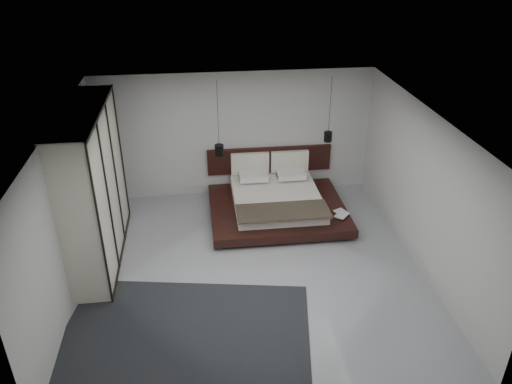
{
  "coord_description": "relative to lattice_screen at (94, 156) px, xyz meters",
  "views": [
    {
      "loc": [
        -0.81,
        -7.21,
        5.45
      ],
      "look_at": [
        0.23,
        1.2,
        0.92
      ],
      "focal_mm": 35.0,
      "sensor_mm": 36.0,
      "label": 1
    }
  ],
  "objects": [
    {
      "name": "book_lower",
      "position": [
        4.86,
        -1.2,
        -1.03
      ],
      "size": [
        0.32,
        0.36,
        0.03
      ],
      "primitive_type": "imported",
      "rotation": [
        0.0,
        0.0,
        0.43
      ],
      "color": "#99724C",
      "rests_on": "bed"
    },
    {
      "name": "ceiling",
      "position": [
        2.95,
        -2.45,
        1.5
      ],
      "size": [
        6.0,
        6.0,
        0.0
      ],
      "primitive_type": "plane",
      "rotation": [
        3.14,
        0.0,
        0.0
      ],
      "color": "white",
      "rests_on": "wall_back"
    },
    {
      "name": "wall_front",
      "position": [
        2.95,
        -5.45,
        0.1
      ],
      "size": [
        6.0,
        0.0,
        6.0
      ],
      "primitive_type": "plane",
      "rotation": [
        -1.57,
        0.0,
        0.0
      ],
      "color": "#B6B6B4",
      "rests_on": "floor"
    },
    {
      "name": "rug",
      "position": [
        1.75,
        -4.08,
        -1.29
      ],
      "size": [
        4.13,
        3.26,
        0.02
      ],
      "primitive_type": "cube",
      "rotation": [
        0.0,
        0.0,
        -0.17
      ],
      "color": "black",
      "rests_on": "floor"
    },
    {
      "name": "pendant_left",
      "position": [
        2.55,
        -0.1,
        0.05
      ],
      "size": [
        0.19,
        0.19,
        1.57
      ],
      "color": "black",
      "rests_on": "ceiling"
    },
    {
      "name": "wall_right",
      "position": [
        5.95,
        -2.45,
        0.1
      ],
      "size": [
        0.0,
        6.0,
        6.0
      ],
      "primitive_type": "plane",
      "rotation": [
        1.57,
        0.0,
        -1.57
      ],
      "color": "#B6B6B4",
      "rests_on": "floor"
    },
    {
      "name": "lattice_screen",
      "position": [
        0.0,
        0.0,
        0.0
      ],
      "size": [
        0.05,
        0.9,
        2.6
      ],
      "primitive_type": "cube",
      "color": "black",
      "rests_on": "floor"
    },
    {
      "name": "wall_back",
      "position": [
        2.95,
        0.55,
        0.1
      ],
      "size": [
        6.0,
        0.0,
        6.0
      ],
      "primitive_type": "plane",
      "rotation": [
        1.57,
        0.0,
        0.0
      ],
      "color": "#B6B6B4",
      "rests_on": "floor"
    },
    {
      "name": "floor",
      "position": [
        2.95,
        -2.45,
        -1.3
      ],
      "size": [
        6.0,
        6.0,
        0.0
      ],
      "primitive_type": "plane",
      "color": "#94969C",
      "rests_on": "ground"
    },
    {
      "name": "book_upper",
      "position": [
        4.84,
        -1.23,
        -1.0
      ],
      "size": [
        0.35,
        0.36,
        0.02
      ],
      "primitive_type": "imported",
      "rotation": [
        0.0,
        0.0,
        -0.74
      ],
      "color": "#99724C",
      "rests_on": "book_lower"
    },
    {
      "name": "wall_left",
      "position": [
        -0.05,
        -2.45,
        0.1
      ],
      "size": [
        0.0,
        6.0,
        6.0
      ],
      "primitive_type": "plane",
      "rotation": [
        1.57,
        0.0,
        1.57
      ],
      "color": "#B6B6B4",
      "rests_on": "floor"
    },
    {
      "name": "bed",
      "position": [
        3.7,
        -0.54,
        -1.01
      ],
      "size": [
        2.8,
        2.4,
        1.08
      ],
      "color": "black",
      "rests_on": "floor"
    },
    {
      "name": "pendant_right",
      "position": [
        4.86,
        -0.1,
        0.23
      ],
      "size": [
        0.17,
        0.17,
        1.38
      ],
      "color": "black",
      "rests_on": "ceiling"
    },
    {
      "name": "wardrobe",
      "position": [
        0.25,
        -1.65,
        0.11
      ],
      "size": [
        0.68,
        2.88,
        2.83
      ],
      "color": "beige",
      "rests_on": "floor"
    }
  ]
}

